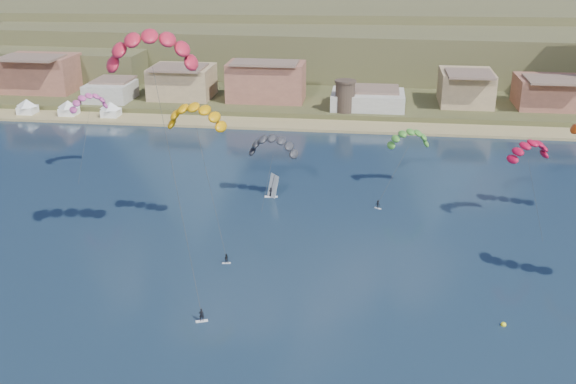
{
  "coord_description": "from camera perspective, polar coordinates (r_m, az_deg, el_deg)",
  "views": [
    {
      "loc": [
        12.45,
        -65.3,
        48.23
      ],
      "look_at": [
        0.0,
        32.0,
        10.0
      ],
      "focal_mm": 42.17,
      "sensor_mm": 36.0,
      "label": 1
    }
  ],
  "objects": [
    {
      "name": "town",
      "position": [
        198.62,
        -8.29,
        9.39
      ],
      "size": [
        400.0,
        24.0,
        12.0
      ],
      "color": "beige",
      "rests_on": "ground"
    },
    {
      "name": "buoy",
      "position": [
        94.06,
        17.71,
        -10.6
      ],
      "size": [
        0.72,
        0.72,
        0.72
      ],
      "color": "yellow",
      "rests_on": "ground"
    },
    {
      "name": "kitesurfer_red",
      "position": [
        96.56,
        -11.49,
        12.15
      ],
      "size": [
        17.41,
        20.59,
        38.39
      ],
      "color": "silver",
      "rests_on": "ground"
    },
    {
      "name": "beach_tents",
      "position": [
        197.97,
        -19.7,
        7.05
      ],
      "size": [
        43.4,
        6.4,
        5.0
      ],
      "color": "white",
      "rests_on": "ground"
    },
    {
      "name": "distant_kite_dark",
      "position": [
        126.31,
        -1.29,
        4.23
      ],
      "size": [
        10.08,
        6.31,
        14.83
      ],
      "color": "#262626",
      "rests_on": "ground"
    },
    {
      "name": "beach",
      "position": [
        178.33,
        3.03,
        5.65
      ],
      "size": [
        2200.0,
        12.0,
        0.9
      ],
      "color": "tan",
      "rests_on": "ground"
    },
    {
      "name": "distant_kite_red",
      "position": [
        120.69,
        19.72,
        3.61
      ],
      "size": [
        8.77,
        7.48,
        17.07
      ],
      "color": "#262626",
      "rests_on": "ground"
    },
    {
      "name": "ground",
      "position": [
        82.13,
        -2.93,
        -14.7
      ],
      "size": [
        2400.0,
        2400.0,
        0.0
      ],
      "primitive_type": "plane",
      "color": "black",
      "rests_on": "ground"
    },
    {
      "name": "watchtower",
      "position": [
        184.27,
        4.83,
        8.09
      ],
      "size": [
        5.82,
        5.82,
        8.6
      ],
      "color": "#47382D",
      "rests_on": "ground"
    },
    {
      "name": "foothills",
      "position": [
        300.5,
        9.39,
        13.53
      ],
      "size": [
        940.0,
        210.0,
        18.0
      ],
      "color": "brown",
      "rests_on": "ground"
    },
    {
      "name": "kitesurfer_yellow",
      "position": [
        109.69,
        -7.79,
        6.65
      ],
      "size": [
        12.71,
        13.98,
        24.66
      ],
      "color": "silver",
      "rests_on": "ground"
    },
    {
      "name": "kitesurfer_green",
      "position": [
        133.96,
        10.16,
        4.68
      ],
      "size": [
        10.89,
        15.41,
        15.76
      ],
      "color": "silver",
      "rests_on": "ground"
    },
    {
      "name": "distant_kite_pink",
      "position": [
        144.73,
        -16.48,
        7.52
      ],
      "size": [
        8.2,
        8.03,
        18.71
      ],
      "color": "#262626",
      "rests_on": "ground"
    },
    {
      "name": "windsurfer",
      "position": [
        129.86,
        -1.37,
        0.17
      ],
      "size": [
        2.58,
        2.81,
        4.52
      ],
      "color": "silver",
      "rests_on": "ground"
    }
  ]
}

